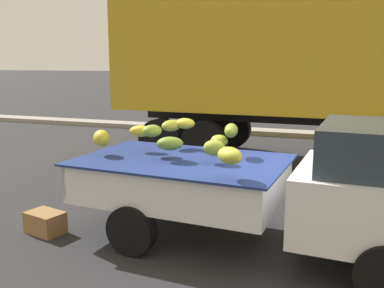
{
  "coord_description": "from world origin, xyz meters",
  "views": [
    {
      "loc": [
        0.63,
        -5.43,
        2.37
      ],
      "look_at": [
        -1.33,
        0.14,
        1.25
      ],
      "focal_mm": 39.8,
      "sensor_mm": 36.0,
      "label": 1
    }
  ],
  "objects_px": {
    "semi_trailer": "(375,55)",
    "fallen_banana_bunch_near_tailgate": "(52,222)",
    "pickup_truck": "(330,190)",
    "produce_crate": "(45,222)"
  },
  "relations": [
    {
      "from": "pickup_truck",
      "to": "fallen_banana_bunch_near_tailgate",
      "type": "distance_m",
      "value": 3.91
    },
    {
      "from": "pickup_truck",
      "to": "produce_crate",
      "type": "bearing_deg",
      "value": -168.96
    },
    {
      "from": "produce_crate",
      "to": "semi_trailer",
      "type": "bearing_deg",
      "value": 51.48
    },
    {
      "from": "pickup_truck",
      "to": "produce_crate",
      "type": "xyz_separation_m",
      "value": [
        -3.8,
        -0.48,
        -0.73
      ]
    },
    {
      "from": "pickup_truck",
      "to": "produce_crate",
      "type": "distance_m",
      "value": 3.89
    },
    {
      "from": "pickup_truck",
      "to": "fallen_banana_bunch_near_tailgate",
      "type": "xyz_separation_m",
      "value": [
        -3.82,
        -0.3,
        -0.79
      ]
    },
    {
      "from": "pickup_truck",
      "to": "fallen_banana_bunch_near_tailgate",
      "type": "height_order",
      "value": "pickup_truck"
    },
    {
      "from": "semi_trailer",
      "to": "produce_crate",
      "type": "relative_size",
      "value": 23.16
    },
    {
      "from": "semi_trailer",
      "to": "fallen_banana_bunch_near_tailgate",
      "type": "relative_size",
      "value": 31.86
    },
    {
      "from": "semi_trailer",
      "to": "fallen_banana_bunch_near_tailgate",
      "type": "xyz_separation_m",
      "value": [
        -4.49,
        -5.43,
        -2.45
      ]
    }
  ]
}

